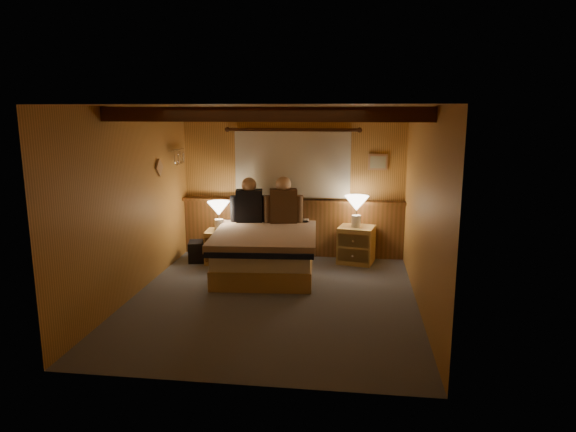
% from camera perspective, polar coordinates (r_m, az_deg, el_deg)
% --- Properties ---
extents(floor, '(4.20, 4.20, 0.00)m').
position_cam_1_polar(floor, '(6.61, -1.67, -9.17)').
color(floor, '#4C515A').
rests_on(floor, ground).
extents(ceiling, '(4.20, 4.20, 0.00)m').
position_cam_1_polar(ceiling, '(6.18, -1.80, 12.12)').
color(ceiling, '#B68944').
rests_on(ceiling, wall_back).
extents(wall_back, '(3.60, 0.00, 3.60)m').
position_cam_1_polar(wall_back, '(8.34, 0.54, 3.74)').
color(wall_back, '#C89148').
rests_on(wall_back, floor).
extents(wall_left, '(0.00, 4.20, 4.20)m').
position_cam_1_polar(wall_left, '(6.80, -16.88, 1.42)').
color(wall_left, '#C89148').
rests_on(wall_left, floor).
extents(wall_right, '(0.00, 4.20, 4.20)m').
position_cam_1_polar(wall_right, '(6.26, 14.76, 0.69)').
color(wall_right, '#C89148').
rests_on(wall_right, floor).
extents(wall_front, '(3.60, 0.00, 3.60)m').
position_cam_1_polar(wall_front, '(4.28, -6.17, -4.03)').
color(wall_front, '#C89148').
rests_on(wall_front, floor).
extents(wainscot, '(3.60, 0.23, 0.94)m').
position_cam_1_polar(wainscot, '(8.40, 0.48, -1.15)').
color(wainscot, brown).
rests_on(wainscot, wall_back).
extents(curtain_window, '(2.18, 0.09, 1.11)m').
position_cam_1_polar(curtain_window, '(8.23, 0.49, 5.89)').
color(curtain_window, '#422110').
rests_on(curtain_window, wall_back).
extents(ceiling_beams, '(3.60, 1.65, 0.16)m').
position_cam_1_polar(ceiling_beams, '(6.33, -1.58, 11.29)').
color(ceiling_beams, '#422110').
rests_on(ceiling_beams, ceiling).
extents(coat_rail, '(0.05, 0.55, 0.24)m').
position_cam_1_polar(coat_rail, '(8.17, -12.05, 6.62)').
color(coat_rail, white).
rests_on(coat_rail, wall_left).
extents(framed_print, '(0.30, 0.04, 0.25)m').
position_cam_1_polar(framed_print, '(8.23, 9.96, 5.91)').
color(framed_print, tan).
rests_on(framed_print, wall_back).
extents(bed, '(1.58, 1.96, 0.64)m').
position_cam_1_polar(bed, '(7.54, -2.50, -3.88)').
color(bed, tan).
rests_on(bed, floor).
extents(nightstand_left, '(0.49, 0.45, 0.52)m').
position_cam_1_polar(nightstand_left, '(8.10, -7.41, -3.40)').
color(nightstand_left, tan).
rests_on(nightstand_left, floor).
extents(nightstand_right, '(0.61, 0.57, 0.58)m').
position_cam_1_polar(nightstand_right, '(8.11, 7.58, -3.17)').
color(nightstand_right, tan).
rests_on(nightstand_right, floor).
extents(lamp_left, '(0.35, 0.35, 0.45)m').
position_cam_1_polar(lamp_left, '(8.02, -7.71, 0.65)').
color(lamp_left, white).
rests_on(lamp_left, nightstand_left).
extents(lamp_right, '(0.37, 0.37, 0.49)m').
position_cam_1_polar(lamp_right, '(7.95, 7.63, 1.19)').
color(lamp_right, white).
rests_on(lamp_right, nightstand_right).
extents(person_left, '(0.59, 0.29, 0.72)m').
position_cam_1_polar(person_left, '(8.03, -4.33, 1.40)').
color(person_left, black).
rests_on(person_left, bed).
extents(person_right, '(0.61, 0.31, 0.74)m').
position_cam_1_polar(person_right, '(7.95, -0.52, 1.40)').
color(person_right, '#462E1C').
rests_on(person_right, bed).
extents(duffel_bag, '(0.59, 0.43, 0.39)m').
position_cam_1_polar(duffel_bag, '(8.24, -9.07, -3.83)').
color(duffel_bag, black).
rests_on(duffel_bag, floor).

